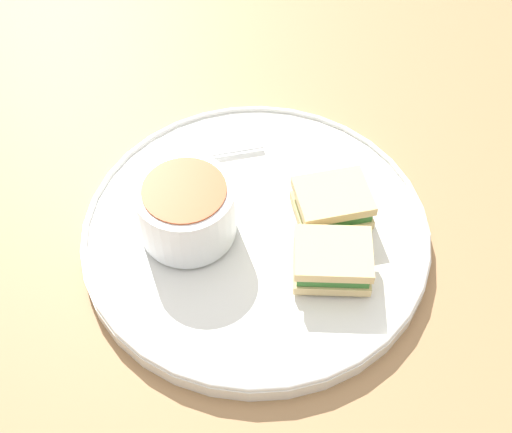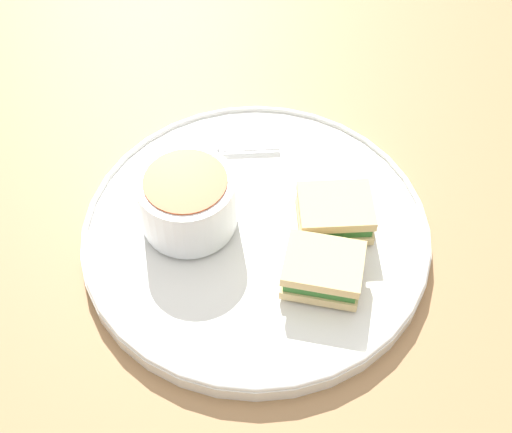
# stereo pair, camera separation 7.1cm
# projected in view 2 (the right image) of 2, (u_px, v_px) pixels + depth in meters

# --- Properties ---
(ground_plane) EXTENTS (2.40, 2.40, 0.00)m
(ground_plane) POSITION_uv_depth(u_px,v_px,m) (256.00, 239.00, 0.74)
(ground_plane) COLOR #9E754C
(plate) EXTENTS (0.36, 0.36, 0.02)m
(plate) POSITION_uv_depth(u_px,v_px,m) (256.00, 233.00, 0.73)
(plate) COLOR white
(plate) RESTS_ON ground_plane
(soup_bowl) EXTENTS (0.10, 0.10, 0.06)m
(soup_bowl) POSITION_uv_depth(u_px,v_px,m) (188.00, 201.00, 0.71)
(soup_bowl) COLOR white
(soup_bowl) RESTS_ON plate
(spoon) EXTENTS (0.08, 0.09, 0.01)m
(spoon) POSITION_uv_depth(u_px,v_px,m) (210.00, 149.00, 0.79)
(spoon) COLOR silver
(spoon) RESTS_ON plate
(sandwich_half_near) EXTENTS (0.09, 0.09, 0.03)m
(sandwich_half_near) POSITION_uv_depth(u_px,v_px,m) (323.00, 270.00, 0.67)
(sandwich_half_near) COLOR #DBBC7F
(sandwich_half_near) RESTS_ON plate
(sandwich_half_far) EXTENTS (0.09, 0.09, 0.03)m
(sandwich_half_far) POSITION_uv_depth(u_px,v_px,m) (335.00, 213.00, 0.71)
(sandwich_half_far) COLOR #DBBC7F
(sandwich_half_far) RESTS_ON plate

